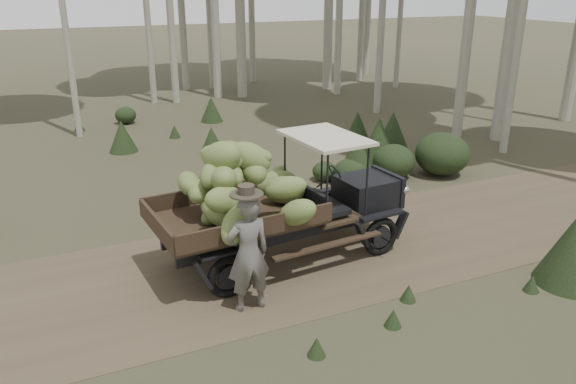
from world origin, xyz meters
name	(u,v)px	position (x,y,z in m)	size (l,w,h in m)	color
ground	(171,285)	(0.00, 0.00, 0.00)	(120.00, 120.00, 0.00)	#473D2B
dirt_track	(171,284)	(0.00, 0.00, 0.00)	(70.00, 4.00, 0.01)	brown
banana_truck	(266,191)	(1.82, 0.06, 1.43)	(5.11, 2.80, 2.58)	black
farmer	(248,252)	(0.99, -1.25, 1.00)	(0.72, 0.53, 2.11)	#595651
undergrowth	(386,200)	(4.89, 0.76, 0.52)	(18.41, 24.59, 1.39)	#233319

